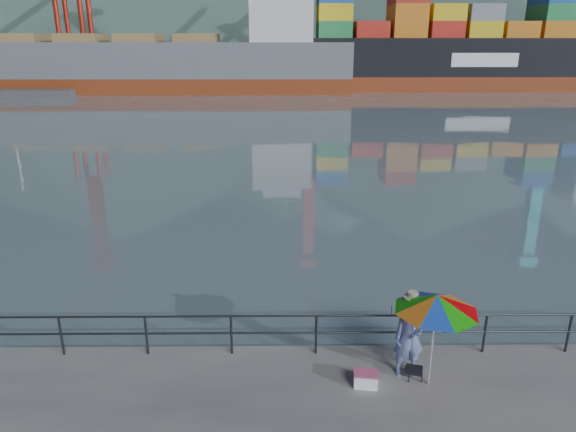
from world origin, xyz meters
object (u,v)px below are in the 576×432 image
object	(u,v)px
fisherman	(409,337)
container_ship	(485,50)
bulk_carrier	(174,63)
beach_umbrella	(437,303)
cooler_bag	(366,380)

from	to	relation	value
fisherman	container_ship	size ratio (longest dim) A/B	0.03
container_ship	fisherman	bearing A→B (deg)	-111.31
bulk_carrier	beach_umbrella	bearing A→B (deg)	-74.70
fisherman	bulk_carrier	bearing A→B (deg)	101.42
cooler_bag	bulk_carrier	world-z (taller)	bulk_carrier
beach_umbrella	cooler_bag	size ratio (longest dim) A/B	4.30
beach_umbrella	cooler_bag	bearing A→B (deg)	-178.48
beach_umbrella	container_ship	xyz separation A→B (m)	(28.66, 74.86, 3.90)
fisherman	bulk_carrier	size ratio (longest dim) A/B	0.03
beach_umbrella	bulk_carrier	distance (m)	73.79
cooler_bag	container_ship	xyz separation A→B (m)	(30.04, 74.89, 5.72)
beach_umbrella	container_ship	world-z (taller)	container_ship
fisherman	bulk_carrier	distance (m)	73.36
beach_umbrella	bulk_carrier	size ratio (longest dim) A/B	0.04
beach_umbrella	bulk_carrier	bearing A→B (deg)	105.30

